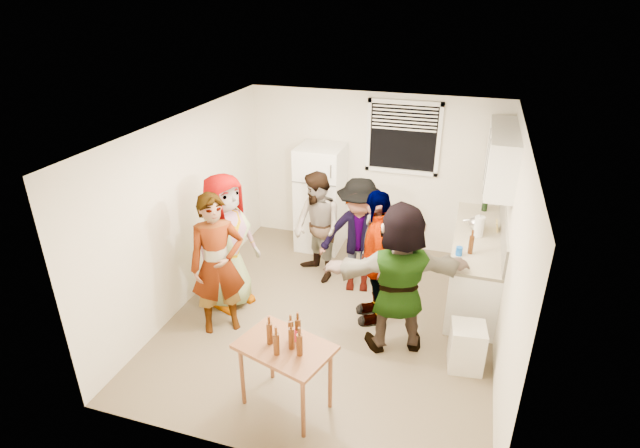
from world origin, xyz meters
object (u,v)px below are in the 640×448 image
(red_cup, at_px, (293,340))
(blue_cup, at_px, (459,255))
(refrigerator, at_px, (321,198))
(beer_bottle_table, at_px, (291,339))
(wine_bottle, at_px, (484,211))
(serving_table, at_px, (287,404))
(guest_black, at_px, (373,317))
(guest_back_right, at_px, (357,288))
(kettle, at_px, (476,230))
(guest_grey, at_px, (232,302))
(guest_stripe, at_px, (224,326))
(trash_bin, at_px, (466,348))
(guest_orange, at_px, (394,344))
(guest_back_left, at_px, (318,276))
(beer_bottle_counter, at_px, (470,253))

(red_cup, bearing_deg, blue_cup, 53.96)
(refrigerator, relative_size, beer_bottle_table, 7.91)
(refrigerator, bearing_deg, wine_bottle, 3.17)
(serving_table, relative_size, guest_black, 0.51)
(guest_black, bearing_deg, guest_back_right, -168.54)
(beer_bottle_table, relative_size, guest_black, 0.12)
(kettle, distance_m, serving_table, 3.48)
(guest_grey, bearing_deg, wine_bottle, -32.71)
(refrigerator, distance_m, beer_bottle_table, 3.45)
(red_cup, height_order, guest_stripe, red_cup)
(trash_bin, distance_m, guest_black, 1.35)
(guest_black, bearing_deg, wine_bottle, 127.42)
(beer_bottle_table, xyz_separation_m, guest_orange, (0.86, 1.18, -0.76))
(trash_bin, xyz_separation_m, guest_grey, (-3.09, 0.37, -0.25))
(blue_cup, bearing_deg, trash_bin, -77.39)
(guest_back_left, distance_m, guest_back_right, 0.65)
(trash_bin, relative_size, guest_orange, 0.29)
(kettle, distance_m, guest_grey, 3.48)
(beer_bottle_table, bearing_deg, refrigerator, 102.48)
(beer_bottle_counter, distance_m, guest_black, 1.48)
(guest_back_left, bearing_deg, serving_table, -39.74)
(beer_bottle_counter, height_order, guest_back_right, beer_bottle_counter)
(guest_back_right, bearing_deg, guest_back_left, 158.52)
(beer_bottle_counter, bearing_deg, guest_black, -158.39)
(guest_grey, bearing_deg, guest_back_left, -19.11)
(kettle, bearing_deg, guest_orange, -97.40)
(trash_bin, bearing_deg, refrigerator, 136.14)
(guest_back_right, relative_size, guest_black, 0.93)
(guest_stripe, xyz_separation_m, guest_black, (1.77, 0.76, 0.00))
(serving_table, xyz_separation_m, beer_bottle_table, (0.02, 0.11, 0.76))
(beer_bottle_table, relative_size, guest_grey, 0.12)
(wine_bottle, xyz_separation_m, guest_grey, (-3.16, -2.10, -0.90))
(serving_table, height_order, red_cup, red_cup)
(guest_grey, height_order, guest_black, guest_grey)
(beer_bottle_counter, relative_size, serving_table, 0.26)
(guest_grey, relative_size, guest_back_left, 1.14)
(guest_back_left, height_order, guest_black, guest_back_left)
(guest_black, bearing_deg, trash_bin, 43.91)
(blue_cup, distance_m, guest_stripe, 3.08)
(wine_bottle, xyz_separation_m, guest_black, (-1.25, -1.87, -0.90))
(wine_bottle, bearing_deg, guest_black, -123.74)
(guest_black, bearing_deg, kettle, 116.49)
(blue_cup, relative_size, guest_back_right, 0.07)
(refrigerator, bearing_deg, guest_stripe, -101.72)
(guest_back_left, bearing_deg, red_cup, -38.19)
(guest_stripe, distance_m, guest_back_left, 1.70)
(wine_bottle, distance_m, beer_bottle_counter, 1.44)
(kettle, xyz_separation_m, guest_back_left, (-2.14, -0.40, -0.90))
(red_cup, xyz_separation_m, guest_orange, (0.84, 1.18, -0.76))
(blue_cup, xyz_separation_m, red_cup, (-1.45, -1.99, -0.14))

